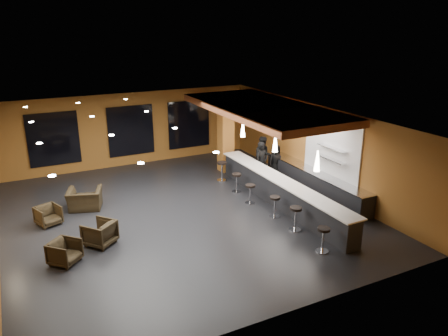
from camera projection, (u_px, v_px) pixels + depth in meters
name	position (u px, v px, depth m)	size (l,w,h in m)	color
floor	(181.00, 215.00, 15.99)	(12.00, 13.00, 0.10)	black
ceiling	(178.00, 118.00, 14.84)	(12.00, 13.00, 0.10)	black
wall_back	(130.00, 129.00, 20.95)	(12.00, 0.10, 3.50)	brown
wall_front	(285.00, 251.00, 9.87)	(12.00, 0.10, 3.50)	brown
wall_right	(317.00, 147.00, 17.99)	(0.10, 13.00, 3.50)	brown
wood_soffit	(263.00, 109.00, 17.45)	(3.60, 8.00, 0.28)	brown
window_left	(54.00, 139.00, 19.38)	(2.20, 0.06, 2.40)	black
window_center	(131.00, 131.00, 20.87)	(2.20, 0.06, 2.40)	black
window_right	(189.00, 124.00, 22.15)	(2.20, 0.06, 2.40)	black
tile_backsplash	(332.00, 147.00, 17.03)	(0.06, 3.20, 2.40)	white
bar_counter	(281.00, 193.00, 16.52)	(0.60, 8.00, 1.00)	black
bar_top	(281.00, 180.00, 16.36)	(0.78, 8.10, 0.05)	white
prep_counter	(315.00, 182.00, 17.82)	(0.70, 6.00, 0.86)	black
prep_top	(315.00, 172.00, 17.68)	(0.72, 6.00, 0.03)	silver
wall_shelf_lower	(331.00, 159.00, 16.93)	(0.30, 1.50, 0.03)	silver
wall_shelf_upper	(332.00, 148.00, 16.78)	(0.30, 1.50, 0.03)	silver
column	(226.00, 134.00, 20.01)	(0.60, 0.60, 3.50)	#A06023
pendant_0	(317.00, 161.00, 14.24)	(0.20, 0.20, 0.70)	white
pendant_1	(275.00, 143.00, 16.35)	(0.20, 0.20, 0.70)	white
pendant_2	(243.00, 129.00, 18.47)	(0.20, 0.20, 0.70)	white
staff_a	(262.00, 162.00, 18.80)	(0.66, 0.43, 1.80)	black
staff_b	(263.00, 157.00, 19.38)	(0.91, 0.71, 1.87)	black
staff_c	(275.00, 161.00, 19.53)	(0.73, 0.48, 1.50)	black
armchair_a	(65.00, 252.00, 12.60)	(0.76, 0.78, 0.71)	black
armchair_b	(100.00, 233.00, 13.65)	(0.84, 0.86, 0.79)	black
armchair_c	(48.00, 215.00, 14.99)	(0.73, 0.76, 0.69)	black
armchair_d	(85.00, 199.00, 16.24)	(1.20, 1.05, 0.78)	black
bar_stool_0	(323.00, 237.00, 13.17)	(0.40, 0.40, 0.80)	silver
bar_stool_1	(296.00, 216.00, 14.53)	(0.42, 0.42, 0.83)	silver
bar_stool_2	(275.00, 204.00, 15.54)	(0.39, 0.39, 0.78)	silver
bar_stool_3	(250.00, 191.00, 16.70)	(0.39, 0.39, 0.76)	silver
bar_stool_4	(237.00, 180.00, 17.81)	(0.40, 0.40, 0.79)	silver
bar_stool_5	(222.00, 169.00, 19.07)	(0.44, 0.44, 0.86)	silver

